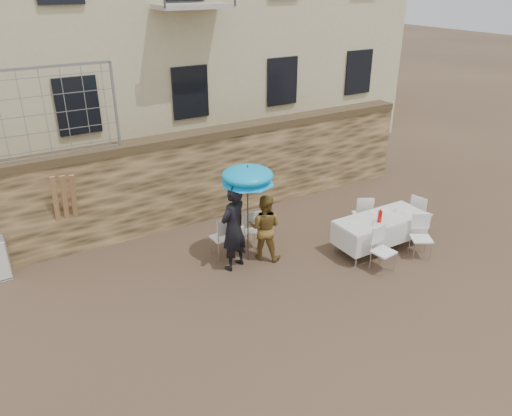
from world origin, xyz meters
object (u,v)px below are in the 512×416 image
man_suit (233,228)px  table_chair_back (362,214)px  umbrella (248,178)px  banquet_table (381,219)px  table_chair_front_right (422,238)px  couple_chair_left (222,236)px  table_chair_side (421,213)px  woman_dress (265,227)px  soda_bottle (380,217)px  table_chair_front_left (384,251)px  couple_chair_right (250,228)px

man_suit → table_chair_back: size_ratio=1.92×
umbrella → banquet_table: umbrella is taller
table_chair_back → man_suit: bearing=26.1°
table_chair_front_right → couple_chair_left: bearing=178.6°
umbrella → table_chair_side: (4.17, -0.96, -1.42)m
woman_dress → couple_chair_left: size_ratio=1.54×
soda_bottle → man_suit: bearing=159.6°
soda_bottle → table_chair_front_right: size_ratio=0.27×
umbrella → couple_chair_left: bearing=131.6°
banquet_table → soda_bottle: bearing=-143.1°
couple_chair_left → table_chair_side: (4.57, -1.41, 0.00)m
couple_chair_left → umbrella: bearing=129.7°
soda_bottle → umbrella: bearing=154.9°
umbrella → table_chair_front_left: bearing=-39.7°
soda_bottle → couple_chair_left: bearing=150.9°
couple_chair_right → table_chair_back: same height
couple_chair_right → table_chair_back: size_ratio=1.00×
couple_chair_left → couple_chair_right: bearing=178.1°
man_suit → soda_bottle: man_suit is taller
woman_dress → banquet_table: size_ratio=0.70×
man_suit → table_chair_back: bearing=155.9°
man_suit → woman_dress: man_suit is taller
couple_chair_left → table_chair_front_left: 3.42m
couple_chair_right → table_chair_front_right: size_ratio=1.00×
couple_chair_left → soda_bottle: (2.97, -1.66, 0.43)m
soda_bottle → woman_dress: bearing=153.6°
table_chair_front_right → table_chair_side: size_ratio=1.00×
table_chair_front_left → table_chair_front_right: bearing=-6.8°
man_suit → table_chair_front_left: size_ratio=1.92×
couple_chair_left → soda_bottle: soda_bottle is taller
soda_bottle → table_chair_back: 1.11m
umbrella → banquet_table: (2.77, -1.06, -1.17)m
table_chair_side → man_suit: bearing=67.2°
couple_chair_right → table_chair_front_right: (2.97, -2.26, 0.00)m
banquet_table → table_chair_front_left: bearing=-128.7°
couple_chair_left → table_chair_front_right: (3.67, -2.26, 0.00)m
umbrella → soda_bottle: bearing=-25.1°
banquet_table → soda_bottle: 0.30m
umbrella → soda_bottle: size_ratio=7.76×
banquet_table → woman_dress: bearing=158.5°
couple_chair_left → table_chair_side: 4.78m
table_chair_back → table_chair_side: (1.20, -0.70, 0.00)m
woman_dress → table_chair_side: woman_dress is taller
couple_chair_left → table_chair_side: size_ratio=1.00×
couple_chair_left → soda_bottle: 3.43m
soda_bottle → table_chair_front_left: (-0.40, -0.60, -0.43)m
table_chair_front_left → table_chair_front_right: (1.10, 0.00, 0.00)m
man_suit → couple_chair_right: 0.99m
table_chair_side → soda_bottle: bearing=86.7°
soda_bottle → table_chair_front_right: soda_bottle is taller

